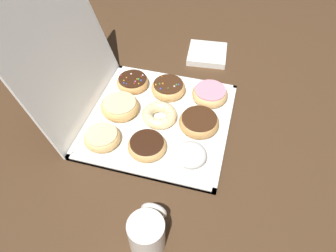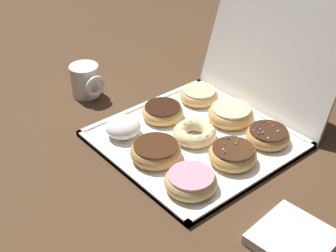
{
  "view_description": "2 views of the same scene",
  "coord_description": "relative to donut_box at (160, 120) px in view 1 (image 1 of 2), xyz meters",
  "views": [
    {
      "loc": [
        -0.65,
        -0.2,
        0.74
      ],
      "look_at": [
        -0.06,
        -0.04,
        0.05
      ],
      "focal_mm": 34.27,
      "sensor_mm": 36.0,
      "label": 1
    },
    {
      "loc": [
        0.73,
        -0.7,
        0.73
      ],
      "look_at": [
        -0.06,
        -0.04,
        0.04
      ],
      "focal_mm": 53.16,
      "sensor_mm": 36.0,
      "label": 2
    }
  ],
  "objects": [
    {
      "name": "donut_box",
      "position": [
        0.0,
        0.0,
        0.0
      ],
      "size": [
        0.43,
        0.43,
        0.01
      ],
      "color": "white",
      "rests_on": "ground"
    },
    {
      "name": "cruller_donut_4",
      "position": [
        0.0,
        0.0,
        0.02
      ],
      "size": [
        0.11,
        0.11,
        0.04
      ],
      "color": "beige",
      "rests_on": "donut_box"
    },
    {
      "name": "sprinkle_donut_5",
      "position": [
        0.12,
        0.01,
        0.03
      ],
      "size": [
        0.11,
        0.11,
        0.04
      ],
      "color": "tan",
      "rests_on": "donut_box"
    },
    {
      "name": "chocolate_frosted_donut_3",
      "position": [
        -0.13,
        0.0,
        0.02
      ],
      "size": [
        0.11,
        0.11,
        0.04
      ],
      "color": "tan",
      "rests_on": "donut_box"
    },
    {
      "name": "ground_plane",
      "position": [
        0.0,
        0.0,
        -0.01
      ],
      "size": [
        3.0,
        3.0,
        0.0
      ],
      "primitive_type": "plane",
      "color": "#4C331E"
    },
    {
      "name": "powdered_filled_donut_0",
      "position": [
        -0.13,
        -0.13,
        0.03
      ],
      "size": [
        0.09,
        0.09,
        0.05
      ],
      "color": "white",
      "rests_on": "donut_box"
    },
    {
      "name": "pink_frosted_donut_2",
      "position": [
        0.13,
        -0.13,
        0.02
      ],
      "size": [
        0.12,
        0.12,
        0.04
      ],
      "color": "#E5B770",
      "rests_on": "donut_box"
    },
    {
      "name": "coffee_mug",
      "position": [
        -0.37,
        -0.08,
        0.04
      ],
      "size": [
        0.1,
        0.08,
        0.09
      ],
      "color": "white",
      "rests_on": "ground"
    },
    {
      "name": "glazed_ring_donut_7",
      "position": [
        -0.0,
        0.13,
        0.03
      ],
      "size": [
        0.12,
        0.12,
        0.04
      ],
      "color": "tan",
      "rests_on": "donut_box"
    },
    {
      "name": "chocolate_frosted_donut_1",
      "position": [
        0.0,
        -0.12,
        0.03
      ],
      "size": [
        0.12,
        0.12,
        0.04
      ],
      "color": "tan",
      "rests_on": "donut_box"
    },
    {
      "name": "box_lid_open",
      "position": [
        0.0,
        0.28,
        0.2
      ],
      "size": [
        0.43,
        0.13,
        0.42
      ],
      "primitive_type": "cube",
      "rotation": [
        1.28,
        0.0,
        0.0
      ],
      "color": "white",
      "rests_on": "ground"
    },
    {
      "name": "glazed_ring_donut_6",
      "position": [
        -0.13,
        0.13,
        0.02
      ],
      "size": [
        0.11,
        0.11,
        0.03
      ],
      "color": "#E5B770",
      "rests_on": "donut_box"
    },
    {
      "name": "sprinkle_donut_8",
      "position": [
        0.12,
        0.13,
        0.02
      ],
      "size": [
        0.11,
        0.11,
        0.04
      ],
      "color": "tan",
      "rests_on": "donut_box"
    },
    {
      "name": "napkin_stack",
      "position": [
        0.37,
        -0.08,
        0.01
      ],
      "size": [
        0.16,
        0.16,
        0.02
      ],
      "primitive_type": "cube",
      "rotation": [
        0.0,
        0.0,
        0.09
      ],
      "color": "white",
      "rests_on": "ground"
    }
  ]
}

